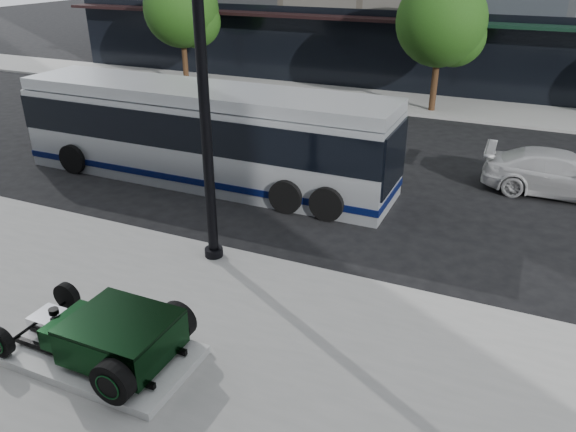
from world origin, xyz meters
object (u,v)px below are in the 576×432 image
at_px(hot_rod, 112,335).
at_px(white_sedan, 561,174).
at_px(transit_bus, 204,134).
at_px(lamppost, 204,105).

relative_size(hot_rod, white_sedan, 0.73).
relative_size(hot_rod, transit_bus, 0.27).
bearing_deg(white_sedan, transit_bus, 105.89).
bearing_deg(white_sedan, lamppost, 134.68).
height_order(hot_rod, lamppost, lamppost).
bearing_deg(lamppost, hot_rod, -84.38).
height_order(transit_bus, white_sedan, transit_bus).
bearing_deg(transit_bus, lamppost, -56.54).
xyz_separation_m(hot_rod, lamppost, (-0.39, 3.96, 3.01)).
distance_m(hot_rod, transit_bus, 9.06).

